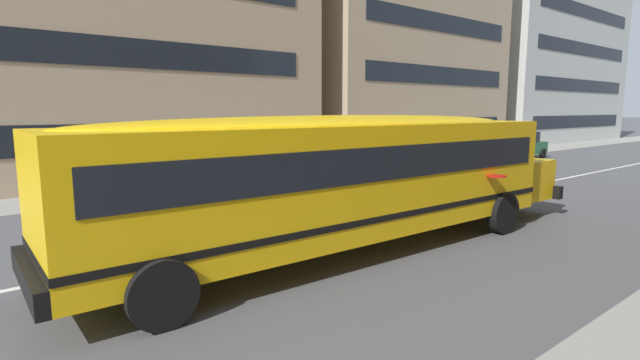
% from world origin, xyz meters
% --- Properties ---
extents(ground_plane, '(400.00, 400.00, 0.00)m').
position_xyz_m(ground_plane, '(0.00, 0.00, 0.00)').
color(ground_plane, '#4C4C4F').
extents(sidewalk_far, '(120.00, 3.00, 0.01)m').
position_xyz_m(sidewalk_far, '(0.00, 8.19, 0.01)').
color(sidewalk_far, gray).
rests_on(sidewalk_far, ground_plane).
extents(lane_centreline, '(110.00, 0.16, 0.01)m').
position_xyz_m(lane_centreline, '(0.00, 0.00, 0.00)').
color(lane_centreline, silver).
rests_on(lane_centreline, ground_plane).
extents(school_bus, '(12.95, 3.26, 2.88)m').
position_xyz_m(school_bus, '(-3.73, -1.90, 1.71)').
color(school_bus, yellow).
rests_on(school_bus, ground_plane).
extents(parked_car_red_by_lamppost, '(3.95, 1.97, 1.64)m').
position_xyz_m(parked_car_red_by_lamppost, '(4.97, 5.25, 0.84)').
color(parked_car_red_by_lamppost, maroon).
rests_on(parked_car_red_by_lamppost, ground_plane).
extents(parked_car_green_by_hydrant, '(3.94, 1.96, 1.64)m').
position_xyz_m(parked_car_green_by_hydrant, '(17.61, 5.68, 0.84)').
color(parked_car_green_by_hydrant, '#236038').
rests_on(parked_car_green_by_hydrant, ground_plane).
extents(apartment_block_far_centre, '(16.01, 12.20, 16.50)m').
position_xyz_m(apartment_block_far_centre, '(14.92, 15.77, 8.25)').
color(apartment_block_far_centre, tan).
rests_on(apartment_block_far_centre, ground_plane).
extents(apartment_block_far_right, '(20.62, 11.07, 16.50)m').
position_xyz_m(apartment_block_far_right, '(35.72, 15.20, 8.25)').
color(apartment_block_far_right, '#B7B7B2').
rests_on(apartment_block_far_right, ground_plane).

